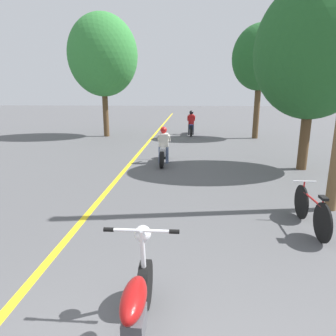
{
  "coord_description": "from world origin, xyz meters",
  "views": [
    {
      "loc": [
        0.43,
        -1.28,
        2.52
      ],
      "look_at": [
        -0.02,
        5.14,
        0.9
      ],
      "focal_mm": 32.0,
      "sensor_mm": 36.0,
      "label": 1
    }
  ],
  "objects_px": {
    "roadside_tree_left": "(103,56)",
    "motorcycle_rider_far": "(191,126)",
    "roadside_tree_right_near": "(314,51)",
    "roadside_tree_right_far": "(260,58)",
    "motorcycle_foreground": "(135,313)",
    "motorcycle_rider_lead": "(164,149)",
    "bicycle_parked": "(311,210)"
  },
  "relations": [
    {
      "from": "roadside_tree_right_near",
      "to": "motorcycle_rider_far",
      "type": "distance_m",
      "value": 9.75
    },
    {
      "from": "roadside_tree_left",
      "to": "motorcycle_rider_far",
      "type": "distance_m",
      "value": 6.51
    },
    {
      "from": "roadside_tree_right_near",
      "to": "roadside_tree_left",
      "type": "bearing_deg",
      "value": 139.88
    },
    {
      "from": "motorcycle_rider_far",
      "to": "bicycle_parked",
      "type": "xyz_separation_m",
      "value": [
        2.19,
        -13.17,
        -0.18
      ]
    },
    {
      "from": "roadside_tree_right_far",
      "to": "motorcycle_foreground",
      "type": "bearing_deg",
      "value": -105.98
    },
    {
      "from": "motorcycle_foreground",
      "to": "roadside_tree_left",
      "type": "bearing_deg",
      "value": 106.31
    },
    {
      "from": "motorcycle_rider_far",
      "to": "bicycle_parked",
      "type": "height_order",
      "value": "motorcycle_rider_far"
    },
    {
      "from": "roadside_tree_right_far",
      "to": "motorcycle_rider_lead",
      "type": "height_order",
      "value": "roadside_tree_right_far"
    },
    {
      "from": "motorcycle_rider_lead",
      "to": "bicycle_parked",
      "type": "bearing_deg",
      "value": -58.77
    },
    {
      "from": "roadside_tree_right_near",
      "to": "motorcycle_foreground",
      "type": "bearing_deg",
      "value": -119.32
    },
    {
      "from": "motorcycle_foreground",
      "to": "bicycle_parked",
      "type": "relative_size",
      "value": 1.15
    },
    {
      "from": "roadside_tree_right_near",
      "to": "roadside_tree_left",
      "type": "xyz_separation_m",
      "value": [
        -8.74,
        7.37,
        0.78
      ]
    },
    {
      "from": "roadside_tree_left",
      "to": "motorcycle_foreground",
      "type": "height_order",
      "value": "roadside_tree_left"
    },
    {
      "from": "bicycle_parked",
      "to": "roadside_tree_right_far",
      "type": "bearing_deg",
      "value": 83.08
    },
    {
      "from": "roadside_tree_right_near",
      "to": "roadside_tree_right_far",
      "type": "relative_size",
      "value": 0.97
    },
    {
      "from": "roadside_tree_right_near",
      "to": "roadside_tree_right_far",
      "type": "xyz_separation_m",
      "value": [
        -0.07,
        7.16,
        0.56
      ]
    },
    {
      "from": "roadside_tree_right_near",
      "to": "roadside_tree_right_far",
      "type": "distance_m",
      "value": 7.18
    },
    {
      "from": "roadside_tree_left",
      "to": "bicycle_parked",
      "type": "bearing_deg",
      "value": -59.17
    },
    {
      "from": "roadside_tree_right_far",
      "to": "roadside_tree_left",
      "type": "distance_m",
      "value": 8.68
    },
    {
      "from": "motorcycle_rider_lead",
      "to": "motorcycle_rider_far",
      "type": "height_order",
      "value": "motorcycle_rider_far"
    },
    {
      "from": "motorcycle_foreground",
      "to": "motorcycle_rider_far",
      "type": "bearing_deg",
      "value": 87.8
    },
    {
      "from": "motorcycle_foreground",
      "to": "motorcycle_rider_far",
      "type": "xyz_separation_m",
      "value": [
        0.62,
        16.14,
        0.13
      ]
    },
    {
      "from": "roadside_tree_left",
      "to": "motorcycle_rider_far",
      "type": "relative_size",
      "value": 3.22
    },
    {
      "from": "roadside_tree_left",
      "to": "motorcycle_rider_lead",
      "type": "xyz_separation_m",
      "value": [
        3.99,
        -6.77,
        -4.04
      ]
    },
    {
      "from": "motorcycle_rider_lead",
      "to": "motorcycle_rider_far",
      "type": "xyz_separation_m",
      "value": [
        1.04,
        7.83,
        0.05
      ]
    },
    {
      "from": "motorcycle_rider_lead",
      "to": "motorcycle_rider_far",
      "type": "relative_size",
      "value": 1.0
    },
    {
      "from": "roadside_tree_right_near",
      "to": "roadside_tree_right_far",
      "type": "height_order",
      "value": "roadside_tree_right_far"
    },
    {
      "from": "roadside_tree_right_far",
      "to": "motorcycle_rider_lead",
      "type": "xyz_separation_m",
      "value": [
        -4.68,
        -6.57,
        -3.83
      ]
    },
    {
      "from": "motorcycle_rider_lead",
      "to": "motorcycle_rider_far",
      "type": "bearing_deg",
      "value": 82.42
    },
    {
      "from": "roadside_tree_right_near",
      "to": "motorcycle_rider_lead",
      "type": "height_order",
      "value": "roadside_tree_right_near"
    },
    {
      "from": "roadside_tree_right_far",
      "to": "motorcycle_foreground",
      "type": "xyz_separation_m",
      "value": [
        -4.26,
        -14.87,
        -3.91
      ]
    },
    {
      "from": "roadside_tree_right_near",
      "to": "motorcycle_rider_far",
      "type": "relative_size",
      "value": 2.79
    }
  ]
}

